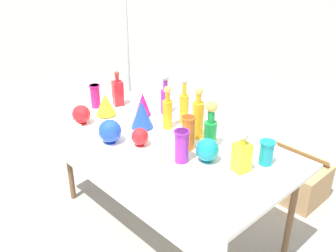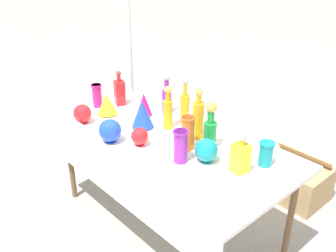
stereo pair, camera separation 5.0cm
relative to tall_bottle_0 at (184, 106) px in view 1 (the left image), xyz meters
The scene contains 25 objects.
ground_plane 0.94m from the tall_bottle_0, 67.94° to the right, with size 40.00×40.00×0.00m, color #A0998C.
display_table 0.37m from the tall_bottle_0, 70.07° to the right, with size 1.82×0.94×0.76m.
tall_bottle_0 is the anchor object (origin of this frame).
tall_bottle_1 0.41m from the tall_bottle_0, 20.87° to the right, with size 0.09×0.09×0.33m.
tall_bottle_2 0.16m from the tall_bottle_0, 96.75° to the right, with size 0.07×0.07×0.33m.
tall_bottle_3 0.25m from the tall_bottle_0, 23.38° to the right, with size 0.08×0.08×0.37m.
tall_bottle_4 0.22m from the tall_bottle_0, behind, with size 0.07×0.07×0.33m.
square_decanter_0 0.74m from the tall_bottle_0, 17.93° to the right, with size 0.11×0.11×0.27m.
square_decanter_1 0.64m from the tall_bottle_0, 165.77° to the right, with size 0.10×0.10×0.30m.
slender_vase_0 0.78m from the tall_bottle_0, 155.67° to the right, with size 0.09×0.09×0.20m.
slender_vase_1 0.77m from the tall_bottle_0, ahead, with size 0.10×0.10×0.16m.
slender_vase_2 0.40m from the tall_bottle_0, 41.47° to the right, with size 0.10×0.10×0.23m.
slender_vase_3 0.56m from the tall_bottle_0, 47.06° to the right, with size 0.10×0.10×0.21m.
fluted_vase_0 0.33m from the tall_bottle_0, 118.07° to the right, with size 0.17×0.17×0.21m.
fluted_vase_1 0.63m from the tall_bottle_0, 145.82° to the right, with size 0.16×0.16×0.18m.
fluted_vase_2 0.35m from the tall_bottle_0, 155.91° to the right, with size 0.12×0.12×0.19m.
round_bowl_0 0.48m from the tall_bottle_0, 84.21° to the right, with size 0.12×0.12×0.13m.
round_bowl_1 0.57m from the tall_bottle_0, 30.82° to the right, with size 0.15×0.15×0.16m.
round_bowl_2 0.61m from the tall_bottle_0, 102.00° to the right, with size 0.16×0.16×0.17m.
round_bowl_3 0.78m from the tall_bottle_0, 131.95° to the right, with size 0.14×0.14×0.15m.
price_tag_left 0.89m from the tall_bottle_0, 48.23° to the right, with size 0.06×0.01×0.04m, color white.
price_tag_center 0.80m from the tall_bottle_0, 125.96° to the right, with size 0.06×0.01×0.04m, color white.
price_tag_right 0.71m from the tall_bottle_0, 66.56° to the right, with size 0.04×0.01×0.04m, color white.
cardboard_box_behind_left 1.21m from the tall_bottle_0, 54.58° to the left, with size 0.55×0.42×0.40m.
canopy_pole 1.09m from the tall_bottle_0, 164.94° to the left, with size 0.18×0.18×2.34m.
Camera 1 is at (1.68, -1.59, 2.00)m, focal length 40.00 mm.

